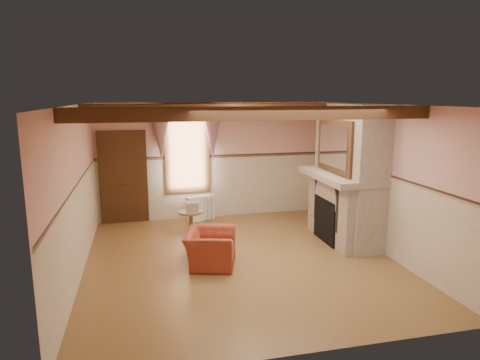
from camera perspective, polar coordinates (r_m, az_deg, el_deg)
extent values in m
cube|color=brown|center=(7.96, -0.01, -10.59)|extent=(5.50, 6.00, 0.01)
cube|color=silver|center=(7.39, -0.01, 10.00)|extent=(5.50, 6.00, 0.01)
cube|color=#D09890|center=(10.45, -3.79, 2.61)|extent=(5.50, 0.02, 2.80)
cube|color=#D09890|center=(4.78, 8.32, -7.88)|extent=(5.50, 0.02, 2.80)
cube|color=#D09890|center=(7.44, -21.12, -1.63)|extent=(0.02, 6.00, 2.80)
cube|color=#D09890|center=(8.60, 18.13, 0.22)|extent=(0.02, 6.00, 2.80)
cube|color=black|center=(8.98, 11.66, -5.24)|extent=(0.20, 0.95, 0.90)
imported|color=maroon|center=(7.65, -3.99, -9.05)|extent=(1.06, 1.15, 0.62)
cylinder|color=brown|center=(9.21, -6.54, -5.79)|extent=(0.63, 0.63, 0.55)
cube|color=#B7AD8C|center=(9.13, -6.37, -3.49)|extent=(0.29, 0.35, 0.20)
cube|color=white|center=(10.33, -5.31, -3.74)|extent=(0.72, 0.41, 0.60)
imported|color=brown|center=(8.71, 13.85, 0.99)|extent=(0.33, 0.33, 0.08)
cube|color=black|center=(9.35, 11.85, 2.13)|extent=(0.14, 0.24, 0.20)
cylinder|color=gold|center=(9.24, 12.16, 2.26)|extent=(0.11, 0.11, 0.28)
cylinder|color=maroon|center=(8.39, 14.96, 0.83)|extent=(0.06, 0.06, 0.16)
cylinder|color=gold|center=(8.43, 14.83, 0.75)|extent=(0.06, 0.06, 0.12)
cube|color=gray|center=(8.95, 14.37, 0.84)|extent=(0.85, 2.00, 2.80)
cube|color=gray|center=(8.88, 13.33, 0.54)|extent=(1.05, 2.05, 0.12)
cube|color=silver|center=(8.71, 12.41, 4.44)|extent=(0.06, 1.44, 1.04)
cube|color=black|center=(10.32, -15.28, 0.16)|extent=(1.10, 0.10, 2.10)
cube|color=white|center=(10.31, -7.07, 3.84)|extent=(1.06, 0.08, 2.02)
cube|color=gray|center=(10.16, -7.10, 7.13)|extent=(1.30, 0.14, 1.40)
cube|color=black|center=(6.23, 2.54, 8.85)|extent=(5.50, 0.18, 0.20)
cube|color=black|center=(8.57, -1.88, 9.49)|extent=(5.50, 0.18, 0.20)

